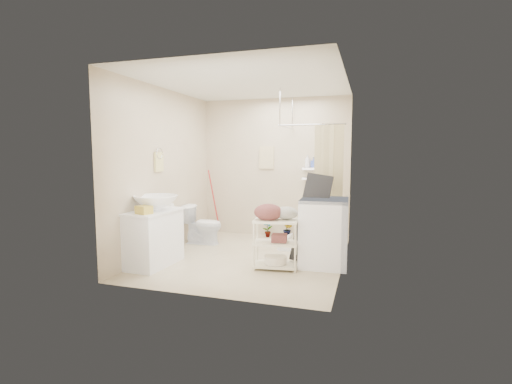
% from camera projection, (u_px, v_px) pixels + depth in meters
% --- Properties ---
extents(floor, '(3.20, 3.20, 0.00)m').
position_uv_depth(floor, '(248.00, 258.00, 5.64)').
color(floor, beige).
rests_on(floor, ground).
extents(ceiling, '(2.80, 3.20, 0.04)m').
position_uv_depth(ceiling, '(248.00, 83.00, 5.37)').
color(ceiling, silver).
rests_on(ceiling, ground).
extents(wall_back, '(2.80, 0.04, 2.60)m').
position_uv_depth(wall_back, '(274.00, 168.00, 7.02)').
color(wall_back, beige).
rests_on(wall_back, ground).
extents(wall_front, '(2.80, 0.04, 2.60)m').
position_uv_depth(wall_front, '(201.00, 180.00, 3.98)').
color(wall_front, beige).
rests_on(wall_front, ground).
extents(wall_left, '(0.04, 3.20, 2.60)m').
position_uv_depth(wall_left, '(165.00, 171.00, 5.91)').
color(wall_left, beige).
rests_on(wall_left, ground).
extents(wall_right, '(0.04, 3.20, 2.60)m').
position_uv_depth(wall_right, '(345.00, 174.00, 5.09)').
color(wall_right, beige).
rests_on(wall_right, ground).
extents(vanity, '(0.55, 0.92, 0.78)m').
position_uv_depth(vanity, '(154.00, 238.00, 5.23)').
color(vanity, white).
rests_on(vanity, ground).
extents(sink, '(0.76, 0.76, 0.21)m').
position_uv_depth(sink, '(156.00, 203.00, 5.21)').
color(sink, white).
rests_on(sink, vanity).
extents(counter_basket, '(0.24, 0.21, 0.11)m').
position_uv_depth(counter_basket, '(144.00, 210.00, 4.89)').
color(counter_basket, gold).
rests_on(counter_basket, vanity).
extents(floor_basket, '(0.34, 0.30, 0.15)m').
position_uv_depth(floor_basket, '(153.00, 264.00, 5.04)').
color(floor_basket, yellow).
rests_on(floor_basket, ground).
extents(toilet, '(0.69, 0.42, 0.68)m').
position_uv_depth(toilet, '(203.00, 224.00, 6.49)').
color(toilet, white).
rests_on(toilet, ground).
extents(mop, '(0.15, 0.15, 1.25)m').
position_uv_depth(mop, '(212.00, 202.00, 7.32)').
color(mop, red).
rests_on(mop, ground).
extents(potted_plant_a, '(0.22, 0.19, 0.36)m').
position_uv_depth(potted_plant_a, '(267.00, 228.00, 7.00)').
color(potted_plant_a, brown).
rests_on(potted_plant_a, ground).
extents(potted_plant_b, '(0.23, 0.22, 0.34)m').
position_uv_depth(potted_plant_b, '(288.00, 229.00, 6.93)').
color(potted_plant_b, '#9C5F37').
rests_on(potted_plant_b, ground).
extents(hanging_towel, '(0.28, 0.03, 0.42)m').
position_uv_depth(hanging_towel, '(267.00, 158.00, 7.03)').
color(hanging_towel, beige).
rests_on(hanging_towel, wall_back).
extents(towel_ring, '(0.04, 0.22, 0.34)m').
position_uv_depth(towel_ring, '(159.00, 161.00, 5.70)').
color(towel_ring, '#EDE189').
rests_on(towel_ring, wall_left).
extents(tp_holder, '(0.08, 0.12, 0.14)m').
position_uv_depth(tp_holder, '(170.00, 207.00, 6.01)').
color(tp_holder, white).
rests_on(tp_holder, wall_left).
extents(shower, '(1.10, 1.10, 2.10)m').
position_uv_depth(shower, '(315.00, 185.00, 6.28)').
color(shower, white).
rests_on(shower, ground).
extents(shampoo_bottle_a, '(0.10, 0.10, 0.23)m').
position_uv_depth(shampoo_bottle_a, '(307.00, 161.00, 6.74)').
color(shampoo_bottle_a, white).
rests_on(shampoo_bottle_a, shower).
extents(shampoo_bottle_b, '(0.11, 0.11, 0.19)m').
position_uv_depth(shampoo_bottle_b, '(314.00, 162.00, 6.73)').
color(shampoo_bottle_b, '#3C55B7').
rests_on(shampoo_bottle_b, shower).
extents(washing_machine, '(0.68, 0.70, 0.95)m').
position_uv_depth(washing_machine, '(324.00, 232.00, 5.22)').
color(washing_machine, white).
rests_on(washing_machine, ground).
extents(laundry_rack, '(0.64, 0.43, 0.82)m').
position_uv_depth(laundry_rack, '(276.00, 239.00, 5.07)').
color(laundry_rack, white).
rests_on(laundry_rack, ground).
extents(ironing_board, '(0.38, 0.13, 1.34)m').
position_uv_depth(ironing_board, '(312.00, 218.00, 5.26)').
color(ironing_board, black).
rests_on(ironing_board, ground).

